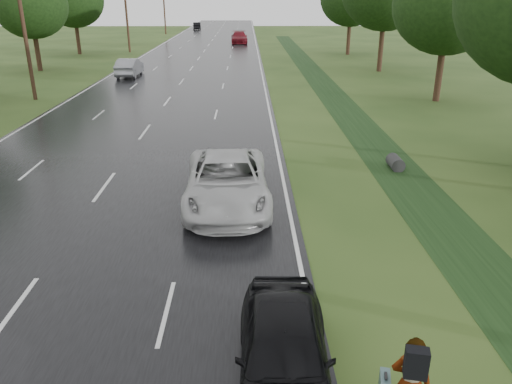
{
  "coord_description": "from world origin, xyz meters",
  "views": [
    {
      "loc": [
        5.36,
        -9.52,
        6.75
      ],
      "look_at": [
        5.61,
        4.18,
        1.3
      ],
      "focal_mm": 35.0,
      "sensor_mm": 36.0,
      "label": 1
    }
  ],
  "objects_px": {
    "dark_sedan": "(284,351)",
    "silver_sedan": "(129,67)",
    "pedestrian": "(409,382)",
    "white_pickup": "(227,182)"
  },
  "relations": [
    {
      "from": "pedestrian",
      "to": "white_pickup",
      "type": "bearing_deg",
      "value": -58.45
    },
    {
      "from": "white_pickup",
      "to": "silver_sedan",
      "type": "distance_m",
      "value": 30.42
    },
    {
      "from": "dark_sedan",
      "to": "silver_sedan",
      "type": "relative_size",
      "value": 0.92
    },
    {
      "from": "pedestrian",
      "to": "dark_sedan",
      "type": "distance_m",
      "value": 2.19
    },
    {
      "from": "pedestrian",
      "to": "silver_sedan",
      "type": "distance_m",
      "value": 40.42
    },
    {
      "from": "white_pickup",
      "to": "pedestrian",
      "type": "bearing_deg",
      "value": -72.95
    },
    {
      "from": "pedestrian",
      "to": "silver_sedan",
      "type": "height_order",
      "value": "pedestrian"
    },
    {
      "from": "white_pickup",
      "to": "silver_sedan",
      "type": "relative_size",
      "value": 1.29
    },
    {
      "from": "dark_sedan",
      "to": "white_pickup",
      "type": "bearing_deg",
      "value": 100.86
    },
    {
      "from": "pedestrian",
      "to": "white_pickup",
      "type": "relative_size",
      "value": 0.3
    }
  ]
}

